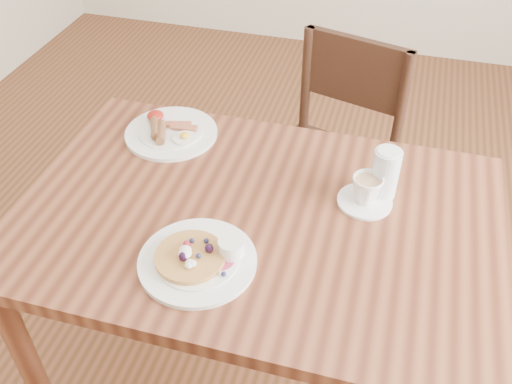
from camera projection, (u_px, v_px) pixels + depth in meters
ground at (256, 377)px, 1.91m from camera, size 5.00×5.00×0.00m
dining_table at (256, 241)px, 1.48m from camera, size 1.20×0.80×0.75m
chair_far at (332, 154)px, 2.03m from camera, size 0.52×0.52×0.88m
pancake_plate at (199, 258)px, 1.29m from camera, size 0.27×0.27×0.06m
breakfast_plate at (170, 131)px, 1.67m from camera, size 0.27×0.27×0.04m
teacup_saucer at (366, 192)px, 1.43m from camera, size 0.14×0.14×0.08m
water_glass at (385, 173)px, 1.43m from camera, size 0.07×0.07×0.13m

